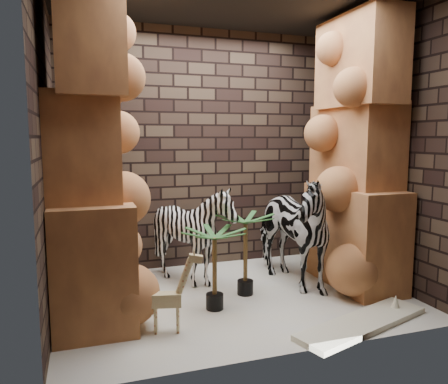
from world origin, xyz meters
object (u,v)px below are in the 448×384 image
object	(u,v)px
giraffe_toy	(166,291)
palm_back	(215,269)
zebra_left	(193,239)
surfboard	(363,323)
palm_front	(245,254)
zebra_right	(287,220)

from	to	relation	value
giraffe_toy	palm_back	bearing A→B (deg)	45.89
zebra_left	surfboard	xyz separation A→B (m)	(1.15, -1.54, -0.49)
giraffe_toy	palm_back	size ratio (longest dim) A/B	0.91
giraffe_toy	surfboard	distance (m)	1.75
zebra_left	palm_back	size ratio (longest dim) A/B	1.42
palm_back	surfboard	bearing A→B (deg)	-34.33
zebra_left	surfboard	bearing A→B (deg)	-40.24
palm_front	palm_back	bearing A→B (deg)	-146.95
zebra_left	palm_front	size ratio (longest dim) A/B	1.31
zebra_left	surfboard	world-z (taller)	zebra_left
giraffe_toy	surfboard	xyz separation A→B (m)	(1.66, -0.42, -0.34)
giraffe_toy	palm_front	size ratio (longest dim) A/B	0.84
zebra_right	surfboard	size ratio (longest dim) A/B	1.04
palm_front	palm_back	size ratio (longest dim) A/B	1.09
palm_front	zebra_right	bearing A→B (deg)	15.22
zebra_left	palm_front	bearing A→B (deg)	-34.82
palm_back	surfboard	world-z (taller)	palm_back
zebra_right	surfboard	bearing A→B (deg)	-90.20
zebra_right	palm_front	world-z (taller)	zebra_right
zebra_right	giraffe_toy	world-z (taller)	zebra_right
giraffe_toy	palm_front	xyz separation A→B (m)	(0.96, 0.62, 0.07)
giraffe_toy	surfboard	world-z (taller)	giraffe_toy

